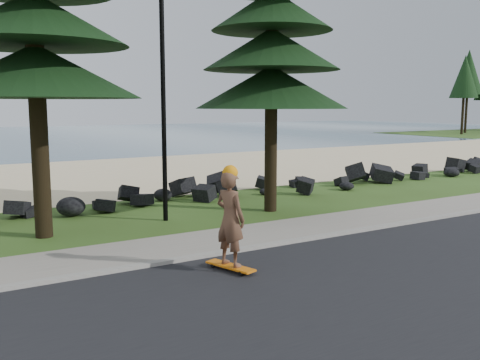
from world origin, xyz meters
The scene contains 8 objects.
ground centered at (0.00, 0.00, 0.00)m, with size 160.00×160.00×0.00m, color #314A17.
road centered at (0.00, -4.50, 0.01)m, with size 160.00×7.00×0.02m, color black.
kerb centered at (0.00, -0.90, 0.05)m, with size 160.00×0.20×0.10m, color gray.
sidewalk centered at (0.00, 0.20, 0.04)m, with size 160.00×2.00×0.08m, color gray.
beach_sand centered at (0.00, 14.50, 0.01)m, with size 160.00×15.00×0.01m, color beige.
seawall_boulders centered at (0.00, 5.60, 0.00)m, with size 60.00×2.40×1.10m, color black, non-canonical shape.
lamp_post centered at (0.00, 3.20, 4.13)m, with size 0.25×0.14×8.14m.
skateboarder centered at (-0.83, -2.05, 1.10)m, with size 0.65×1.21×2.19m.
Camera 1 is at (-6.19, -11.25, 3.39)m, focal length 40.00 mm.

